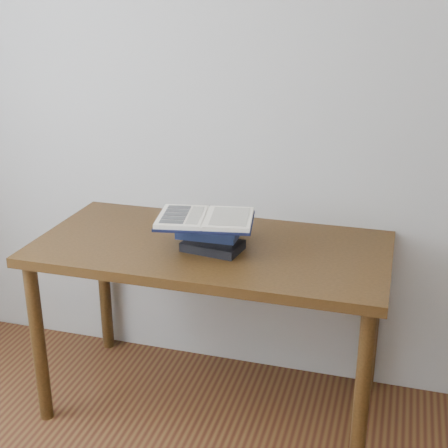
% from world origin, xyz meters
% --- Properties ---
extents(desk, '(1.48, 0.74, 0.79)m').
position_xyz_m(desk, '(-0.00, 1.38, 0.70)').
color(desk, '#492C12').
rests_on(desk, ground).
extents(book_stack, '(0.26, 0.19, 0.13)m').
position_xyz_m(book_stack, '(0.02, 1.32, 0.86)').
color(book_stack, black).
rests_on(book_stack, desk).
extents(open_book, '(0.42, 0.33, 0.03)m').
position_xyz_m(open_book, '(-0.00, 1.30, 0.94)').
color(open_book, black).
rests_on(open_book, book_stack).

